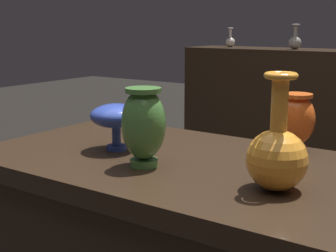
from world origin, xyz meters
TOP-DOWN VIEW (x-y plane):
  - vase_centerpiece at (-0.07, -0.11)m, footprint 0.11×0.11m
  - vase_tall_behind at (0.19, 0.26)m, footprint 0.11×0.11m
  - vase_left_accent at (0.27, -0.09)m, footprint 0.13×0.13m
  - vase_right_accent at (-0.24, -0.02)m, footprint 0.15×0.15m
  - shelf_vase_left at (-0.52, 2.18)m, footprint 0.09×0.09m
  - shelf_vase_far_left at (-1.04, 2.23)m, footprint 0.07×0.07m

SIDE VIEW (x-z plane):
  - vase_left_accent at x=0.27m, z-range 0.75..1.01m
  - vase_tall_behind at x=0.19m, z-range 0.81..0.97m
  - vase_right_accent at x=-0.24m, z-range 0.83..0.96m
  - vase_centerpiece at x=-0.07m, z-range 0.81..1.01m
  - shelf_vase_far_left at x=-1.04m, z-range 0.96..1.11m
  - shelf_vase_left at x=-0.52m, z-range 0.96..1.13m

